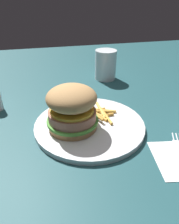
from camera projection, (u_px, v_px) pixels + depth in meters
name	position (u px, v px, depth m)	size (l,w,h in m)	color
ground_plane	(85.00, 123.00, 0.52)	(1.60, 1.60, 0.00)	#1E474C
plate	(90.00, 125.00, 0.51)	(0.26, 0.26, 0.01)	silver
sandwich	(72.00, 108.00, 0.47)	(0.12, 0.12, 0.10)	tan
fries_pile	(99.00, 113.00, 0.54)	(0.10, 0.11, 0.01)	gold
drink_glass	(106.00, 66.00, 0.76)	(0.08, 0.08, 0.10)	silver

